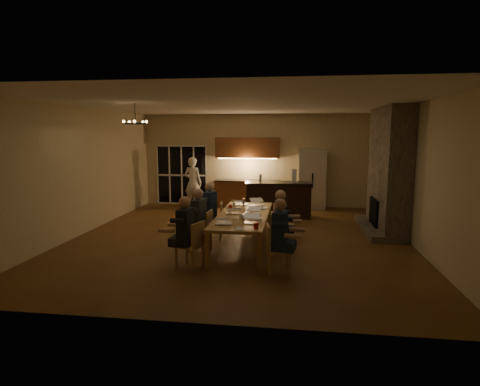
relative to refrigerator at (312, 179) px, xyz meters
The scene contains 43 objects.
floor 4.67m from the refrigerator, 114.60° to the right, with size 9.00×9.00×0.00m, color brown.
back_wall 2.03m from the refrigerator, 168.98° to the left, with size 8.00×0.04×3.20m, color beige.
left_wall 7.25m from the refrigerator, 144.97° to the right, with size 0.04×9.00×3.20m, color beige.
right_wall 4.70m from the refrigerator, 62.94° to the right, with size 0.04×9.00×3.20m, color beige.
ceiling 5.08m from the refrigerator, 114.60° to the right, with size 8.00×9.00×0.04m, color white.
french_doors 4.61m from the refrigerator, behind, with size 1.86×0.08×2.10m, color black.
fireplace 3.51m from the refrigerator, 58.61° to the right, with size 0.58×2.50×3.20m, color #756C5C.
kitchenette 2.21m from the refrigerator, behind, with size 2.24×0.68×2.40m, color brown, non-canonical shape.
refrigerator is the anchor object (origin of this frame).
dining_table 5.24m from the refrigerator, 109.15° to the right, with size 1.10×3.19×0.75m, color #BF854C.
bar_island 1.97m from the refrigerator, 123.78° to the right, with size 2.01×0.68×1.08m, color black.
chair_left_near 6.94m from the refrigerator, 111.55° to the right, with size 0.44×0.44×0.89m, color tan, non-canonical shape.
chair_left_mid 5.97m from the refrigerator, 115.73° to the right, with size 0.44×0.44×0.89m, color tan, non-canonical shape.
chair_left_far 5.02m from the refrigerator, 120.38° to the right, with size 0.44×0.44×0.89m, color tan, non-canonical shape.
chair_right_near 6.59m from the refrigerator, 97.45° to the right, with size 0.44×0.44×0.89m, color tan, non-canonical shape.
chair_right_mid 5.48m from the refrigerator, 98.93° to the right, with size 0.44×0.44×0.89m, color tan, non-canonical shape.
chair_right_far 4.45m from the refrigerator, 100.62° to the right, with size 0.44×0.44×0.89m, color tan, non-canonical shape.
person_left_near 7.01m from the refrigerator, 111.77° to the right, with size 0.60×0.60×1.38m, color black, non-canonical shape.
person_right_near 6.61m from the refrigerator, 97.27° to the right, with size 0.60×0.60×1.38m, color #1E324B, non-canonical shape.
person_left_mid 6.04m from the refrigerator, 115.56° to the right, with size 0.60×0.60×1.38m, color #34393D, non-canonical shape.
person_right_mid 5.49m from the refrigerator, 99.14° to the right, with size 0.60×0.60×1.38m, color black, non-canonical shape.
person_left_far 5.03m from the refrigerator, 121.22° to the right, with size 0.60×0.60×1.38m, color #1E324B, non-canonical shape.
standing_person 4.04m from the refrigerator, behind, with size 0.64×0.42×1.75m, color white.
chandelier 6.66m from the refrigerator, 130.10° to the right, with size 0.54×0.54×0.03m, color black.
laptop_a 6.26m from the refrigerator, 108.32° to the right, with size 0.32×0.28×0.23m, color silver, non-canonical shape.
laptop_b 5.96m from the refrigerator, 103.98° to the right, with size 0.32×0.28×0.23m, color silver, non-canonical shape.
laptop_c 5.24m from the refrigerator, 111.86° to the right, with size 0.32×0.28×0.23m, color silver, non-canonical shape.
laptop_d 5.20m from the refrigerator, 106.79° to the right, with size 0.32×0.28×0.23m, color silver, non-canonical shape.
laptop_e 4.24m from the refrigerator, 117.04° to the right, with size 0.32×0.28×0.23m, color silver, non-canonical shape.
laptop_f 4.06m from the refrigerator, 111.42° to the right, with size 0.32×0.28×0.23m, color silver, non-canonical shape.
mug_front 5.59m from the refrigerator, 107.89° to the right, with size 0.08×0.08×0.10m, color white.
mug_mid 4.64m from the refrigerator, 110.25° to the right, with size 0.09×0.09×0.10m, color white.
mug_back 4.55m from the refrigerator, 116.73° to the right, with size 0.07×0.07×0.10m, color white.
redcup_near 6.41m from the refrigerator, 101.63° to the right, with size 0.09×0.09×0.12m, color red.
redcup_mid 4.90m from the refrigerator, 115.18° to the right, with size 0.09×0.09×0.12m, color red.
can_silver 5.79m from the refrigerator, 106.39° to the right, with size 0.07×0.07×0.12m, color #B2B2B7.
can_cola 3.99m from the refrigerator, 118.09° to the right, with size 0.07×0.07×0.12m, color #3F0F0C.
plate_near 5.61m from the refrigerator, 104.31° to the right, with size 0.26×0.26×0.02m, color white.
plate_left 6.20m from the refrigerator, 108.88° to the right, with size 0.25×0.25×0.02m, color white.
plate_far 4.35m from the refrigerator, 107.74° to the right, with size 0.27×0.27×0.02m, color white.
notepad 6.55m from the refrigerator, 104.21° to the right, with size 0.15×0.20×0.01m, color white.
bar_bottle 2.33m from the refrigerator, 133.54° to the right, with size 0.08×0.08×0.24m, color #99999E.
bar_blender 1.71m from the refrigerator, 110.74° to the right, with size 0.13×0.13×0.40m, color silver.
Camera 1 is at (1.30, -9.45, 2.53)m, focal length 30.00 mm.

